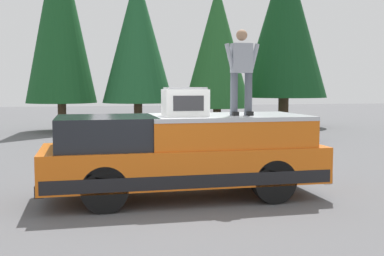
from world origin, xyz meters
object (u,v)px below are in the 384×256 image
at_px(compressor_unit, 185,102).
at_px(parked_car_navy, 264,127).
at_px(pickup_truck, 183,154).
at_px(person_on_truck_bed, 241,70).

height_order(compressor_unit, parked_car_navy, compressor_unit).
relative_size(pickup_truck, person_on_truck_bed, 3.28).
distance_m(compressor_unit, person_on_truck_bed, 1.30).
xyz_separation_m(pickup_truck, parked_car_navy, (8.86, -5.15, -0.29)).
relative_size(person_on_truck_bed, parked_car_navy, 0.41).
bearing_deg(compressor_unit, person_on_truck_bed, -91.82).
distance_m(compressor_unit, parked_car_navy, 10.51).
bearing_deg(person_on_truck_bed, parked_car_navy, -23.85).
xyz_separation_m(compressor_unit, parked_car_navy, (9.06, -5.16, -1.35)).
bearing_deg(compressor_unit, pickup_truck, -1.13).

